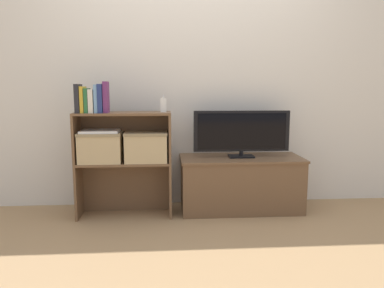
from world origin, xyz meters
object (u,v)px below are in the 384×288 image
laptop (100,131)px  book_forest (87,101)px  book_skyblue (97,99)px  tv_stand (241,183)px  storage_basket_left (101,146)px  book_plum (106,97)px  baby_monitor (163,105)px  book_navy (101,98)px  storage_basket_right (146,146)px  book_charcoal (78,99)px  book_mustard (83,100)px  book_ivory (92,101)px  tv (242,132)px

laptop → book_forest: bearing=-165.4°
book_forest → book_skyblue: bearing=0.0°
tv_stand → storage_basket_left: size_ratio=3.04×
book_plum → baby_monitor: book_plum is taller
book_forest → storage_basket_left: size_ratio=0.55×
book_skyblue → baby_monitor: size_ratio=1.57×
tv_stand → book_navy: book_navy is taller
book_navy → baby_monitor: 0.51m
book_forest → laptop: 0.27m
book_skyblue → storage_basket_right: bearing=3.4°
book_charcoal → book_forest: size_ratio=1.17×
laptop → book_mustard: bearing=-169.2°
storage_basket_left → book_ivory: bearing=-156.2°
book_mustard → book_ivory: size_ratio=1.12×
baby_monitor → laptop: baby_monitor is taller
book_ivory → book_skyblue: book_skyblue is taller
storage_basket_right → laptop: size_ratio=1.14×
tv → storage_basket_right: size_ratio=2.38×
book_mustard → book_ivory: book_mustard is taller
baby_monitor → book_ivory: bearing=-176.2°
baby_monitor → storage_basket_right: 0.37m
book_charcoal → storage_basket_left: bearing=8.3°
book_forest → book_skyblue: book_skyblue is taller
book_ivory → storage_basket_left: bearing=23.8°
tv_stand → book_mustard: 1.53m
book_mustard → book_skyblue: book_skyblue is taller
book_plum → baby_monitor: (0.46, 0.04, -0.07)m
tv → storage_basket_left: bearing=-175.3°
tv_stand → book_navy: (-1.18, -0.12, 0.76)m
book_charcoal → book_ivory: bearing=-0.0°
storage_basket_right → tv_stand: bearing=6.9°
tv_stand → storage_basket_left: bearing=-175.2°
tv_stand → tv: bearing=-90.0°
book_forest → storage_basket_right: size_ratio=0.55×
book_forest → book_ivory: (0.04, 0.00, -0.00)m
laptop → book_charcoal: bearing=-171.7°
book_skyblue → book_navy: bearing=0.0°
tv → storage_basket_left: tv is taller
baby_monitor → tv: bearing=7.0°
book_mustard → laptop: (0.12, 0.02, -0.26)m
book_forest → book_plum: 0.15m
tv → book_skyblue: bearing=-174.3°
tv_stand → book_skyblue: bearing=-174.2°
tv → book_charcoal: 1.40m
book_ivory → book_navy: book_navy is taller
tv_stand → book_charcoal: size_ratio=4.67×
book_mustard → baby_monitor: book_mustard is taller
storage_basket_left → book_mustard: bearing=-169.2°
tv → book_charcoal: (-1.36, -0.12, 0.30)m
tv_stand → book_charcoal: book_charcoal is taller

